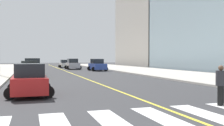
{
  "coord_description": "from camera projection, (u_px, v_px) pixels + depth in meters",
  "views": [
    {
      "loc": [
        -5.21,
        -3.83,
        2.07
      ],
      "look_at": [
        5.43,
        30.14,
        1.37
      ],
      "focal_mm": 41.69,
      "sensor_mm": 36.0,
      "label": 1
    }
  ],
  "objects": [
    {
      "name": "sidewalk_kerb_east",
      "position": [
        200.0,
        76.0,
        27.97
      ],
      "size": [
        10.0,
        120.0,
        0.15
      ],
      "primitive_type": "cube",
      "color": "#B2ADA3",
      "rests_on": "ground"
    },
    {
      "name": "crosswalk_paint",
      "position": [
        187.0,
        117.0,
        9.06
      ],
      "size": [
        13.5,
        4.0,
        0.01
      ],
      "color": "silver",
      "rests_on": "ground"
    },
    {
      "name": "lane_divider_paint",
      "position": [
        63.0,
        70.0,
        43.41
      ],
      "size": [
        0.16,
        80.0,
        0.01
      ],
      "primitive_type": "cube",
      "color": "yellow",
      "rests_on": "ground"
    },
    {
      "name": "parking_garage_concrete",
      "position": [
        160.0,
        13.0,
        70.84
      ],
      "size": [
        18.0,
        24.0,
        28.81
      ],
      "primitive_type": "cube",
      "color": "#B2ADA3",
      "rests_on": "ground"
    },
    {
      "name": "car_yellow_nearest",
      "position": [
        30.0,
        70.0,
        26.18
      ],
      "size": [
        2.51,
        3.99,
        1.77
      ],
      "rotation": [
        0.0,
        0.0,
        -0.01
      ],
      "color": "gold",
      "rests_on": "ground"
    },
    {
      "name": "car_red_second",
      "position": [
        30.0,
        81.0,
        14.17
      ],
      "size": [
        2.48,
        3.95,
        1.76
      ],
      "rotation": [
        0.0,
        0.0,
        0.01
      ],
      "color": "red",
      "rests_on": "ground"
    },
    {
      "name": "car_silver_third",
      "position": [
        73.0,
        64.0,
        47.31
      ],
      "size": [
        2.74,
        4.36,
        1.94
      ],
      "rotation": [
        0.0,
        0.0,
        3.15
      ],
      "color": "#B7B7BC",
      "rests_on": "ground"
    },
    {
      "name": "car_blue_fourth",
      "position": [
        97.0,
        65.0,
        41.75
      ],
      "size": [
        2.8,
        4.37,
        1.92
      ],
      "rotation": [
        0.0,
        0.0,
        3.18
      ],
      "color": "#2D479E",
      "rests_on": "ground"
    },
    {
      "name": "car_gray_fifth",
      "position": [
        32.0,
        67.0,
        32.27
      ],
      "size": [
        2.87,
        4.57,
        2.03
      ],
      "rotation": [
        0.0,
        0.0,
        0.01
      ],
      "color": "slate",
      "rests_on": "ground"
    },
    {
      "name": "car_green_sixth",
      "position": [
        31.0,
        64.0,
        45.76
      ],
      "size": [
        2.89,
        4.56,
        2.02
      ],
      "rotation": [
        0.0,
        0.0,
        -0.03
      ],
      "color": "#236B42",
      "rests_on": "ground"
    },
    {
      "name": "car_white_seventh",
      "position": [
        64.0,
        64.0,
        55.01
      ],
      "size": [
        2.35,
        3.76,
        1.68
      ],
      "rotation": [
        0.0,
        0.0,
        3.15
      ],
      "color": "silver",
      "rests_on": "ground"
    },
    {
      "name": "pedestrian_crossing",
      "position": [
        221.0,
        83.0,
        11.23
      ],
      "size": [
        0.43,
        0.43,
        1.75
      ],
      "rotation": [
        0.0,
        0.0,
        0.45
      ],
      "color": "black",
      "rests_on": "ground"
    }
  ]
}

